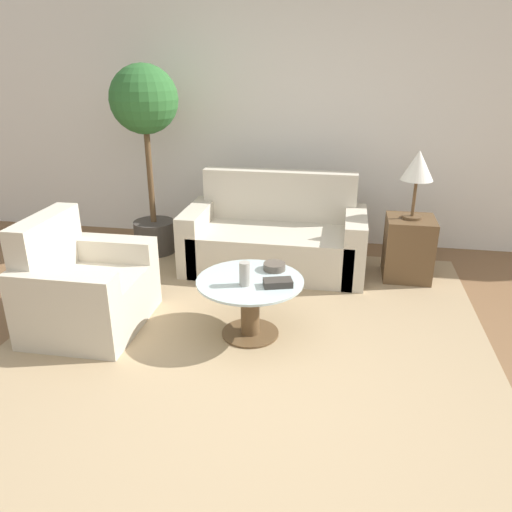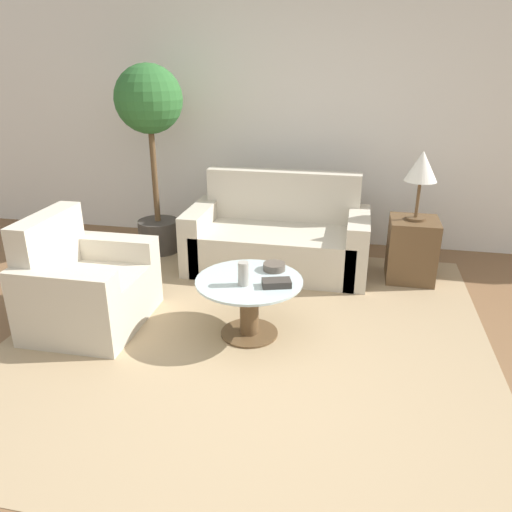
# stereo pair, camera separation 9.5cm
# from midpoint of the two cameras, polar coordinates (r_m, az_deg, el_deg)

# --- Properties ---
(ground_plane) EXTENTS (14.00, 14.00, 0.00)m
(ground_plane) POSITION_cam_midpoint_polar(r_m,az_deg,el_deg) (3.27, -1.15, -15.62)
(ground_plane) COLOR brown
(wall_back) EXTENTS (10.00, 0.06, 2.60)m
(wall_back) POSITION_cam_midpoint_polar(r_m,az_deg,el_deg) (5.58, 5.78, 14.70)
(wall_back) COLOR white
(wall_back) RESTS_ON ground_plane
(rug) EXTENTS (3.57, 3.59, 0.01)m
(rug) POSITION_cam_midpoint_polar(r_m,az_deg,el_deg) (3.88, -0.05, -8.87)
(rug) COLOR tan
(rug) RESTS_ON ground_plane
(sofa_main) EXTENTS (1.75, 0.86, 0.92)m
(sofa_main) POSITION_cam_midpoint_polar(r_m,az_deg,el_deg) (4.99, 3.12, 1.98)
(sofa_main) COLOR beige
(sofa_main) RESTS_ON ground_plane
(armchair) EXTENTS (0.80, 0.95, 0.89)m
(armchair) POSITION_cam_midpoint_polar(r_m,az_deg,el_deg) (4.13, -18.50, -3.59)
(armchair) COLOR beige
(armchair) RESTS_ON ground_plane
(coffee_table) EXTENTS (0.80, 0.80, 0.46)m
(coffee_table) POSITION_cam_midpoint_polar(r_m,az_deg,el_deg) (3.74, -0.05, -5.03)
(coffee_table) COLOR brown
(coffee_table) RESTS_ON ground_plane
(side_table) EXTENTS (0.44, 0.44, 0.59)m
(side_table) POSITION_cam_midpoint_polar(r_m,az_deg,el_deg) (4.92, 17.89, 0.69)
(side_table) COLOR brown
(side_table) RESTS_ON ground_plane
(table_lamp) EXTENTS (0.29, 0.29, 0.63)m
(table_lamp) POSITION_cam_midpoint_polar(r_m,az_deg,el_deg) (4.71, 18.97, 9.44)
(table_lamp) COLOR brown
(table_lamp) RESTS_ON side_table
(potted_plant) EXTENTS (0.67, 0.67, 1.93)m
(potted_plant) POSITION_cam_midpoint_polar(r_m,az_deg,el_deg) (5.25, -11.42, 14.40)
(potted_plant) COLOR #3D3833
(potted_plant) RESTS_ON ground_plane
(vase) EXTENTS (0.08, 0.08, 0.18)m
(vase) POSITION_cam_midpoint_polar(r_m,az_deg,el_deg) (3.55, -0.70, -2.04)
(vase) COLOR #9E998E
(vase) RESTS_ON coffee_table
(bowl) EXTENTS (0.17, 0.17, 0.05)m
(bowl) POSITION_cam_midpoint_polar(r_m,az_deg,el_deg) (3.83, 2.81, -1.23)
(bowl) COLOR brown
(bowl) RESTS_ON coffee_table
(book_stack) EXTENTS (0.23, 0.17, 0.05)m
(book_stack) POSITION_cam_midpoint_polar(r_m,az_deg,el_deg) (3.56, 3.13, -3.11)
(book_stack) COLOR #38332D
(book_stack) RESTS_ON coffee_table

